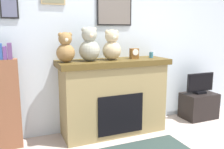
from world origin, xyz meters
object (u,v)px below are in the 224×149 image
object	(u,v)px
mantel_clock	(134,54)
teddy_bear_cream	(89,46)
bookshelf	(3,101)
teddy_bear_tan	(66,49)
fireplace	(113,96)
candle_jar	(151,55)
television	(200,84)
tv_stand	(199,106)
teddy_bear_brown	(112,46)

from	to	relation	value
mantel_clock	teddy_bear_cream	size ratio (longest dim) A/B	0.33
bookshelf	mantel_clock	xyz separation A→B (m)	(1.84, -0.09, 0.55)
teddy_bear_tan	fireplace	bearing A→B (deg)	1.49
candle_jar	mantel_clock	distance (m)	0.30
bookshelf	mantel_clock	world-z (taller)	bookshelf
fireplace	mantel_clock	size ratio (longest dim) A/B	10.68
teddy_bear_tan	bookshelf	bearing A→B (deg)	173.86
bookshelf	teddy_bear_tan	world-z (taller)	teddy_bear_tan
television	candle_jar	world-z (taller)	candle_jar
fireplace	teddy_bear_cream	size ratio (longest dim) A/B	3.51
teddy_bear_tan	tv_stand	bearing A→B (deg)	-0.32
tv_stand	mantel_clock	distance (m)	1.62
candle_jar	mantel_clock	world-z (taller)	mantel_clock
tv_stand	television	bearing A→B (deg)	-90.00
candle_jar	television	bearing A→B (deg)	-0.86
television	candle_jar	bearing A→B (deg)	179.14
mantel_clock	bookshelf	bearing A→B (deg)	177.26
bookshelf	teddy_bear_brown	world-z (taller)	teddy_bear_brown
tv_stand	fireplace	bearing A→B (deg)	178.90
tv_stand	teddy_bear_brown	bearing A→B (deg)	179.55
candle_jar	teddy_bear_brown	size ratio (longest dim) A/B	0.21
bookshelf	mantel_clock	bearing A→B (deg)	-2.74
television	candle_jar	distance (m)	1.14
bookshelf	teddy_bear_tan	size ratio (longest dim) A/B	3.46
fireplace	candle_jar	size ratio (longest dim) A/B	18.39
tv_stand	candle_jar	distance (m)	1.37
mantel_clock	teddy_bear_brown	size ratio (longest dim) A/B	0.36
bookshelf	candle_jar	world-z (taller)	bookshelf
fireplace	television	size ratio (longest dim) A/B	3.01
bookshelf	candle_jar	distance (m)	2.20
teddy_bear_brown	candle_jar	bearing A→B (deg)	0.05
mantel_clock	teddy_bear_brown	bearing A→B (deg)	179.84
television	teddy_bear_tan	bearing A→B (deg)	179.64
bookshelf	candle_jar	size ratio (longest dim) A/B	15.47
television	fireplace	bearing A→B (deg)	178.85
television	teddy_bear_cream	bearing A→B (deg)	179.59
teddy_bear_tan	teddy_bear_cream	size ratio (longest dim) A/B	0.85
teddy_bear_tan	teddy_bear_cream	world-z (taller)	teddy_bear_cream
tv_stand	mantel_clock	xyz separation A→B (m)	(-1.30, 0.01, 0.97)
bookshelf	teddy_bear_cream	distance (m)	1.33
tv_stand	teddy_bear_tan	size ratio (longest dim) A/B	1.47
mantel_clock	teddy_bear_cream	world-z (taller)	teddy_bear_cream
fireplace	bookshelf	bearing A→B (deg)	177.39
television	tv_stand	bearing A→B (deg)	90.00
candle_jar	teddy_bear_tan	xyz separation A→B (m)	(-1.33, -0.00, 0.13)
fireplace	teddy_bear_tan	bearing A→B (deg)	-178.51
tv_stand	mantel_clock	bearing A→B (deg)	179.47
teddy_bear_tan	teddy_bear_brown	world-z (taller)	teddy_bear_brown
candle_jar	teddy_bear_brown	world-z (taller)	teddy_bear_brown
candle_jar	mantel_clock	xyz separation A→B (m)	(-0.30, -0.00, 0.03)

